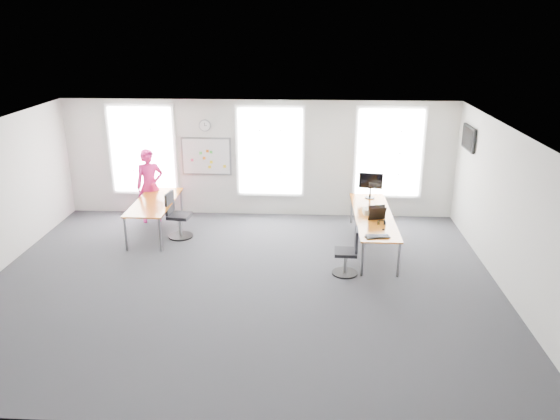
# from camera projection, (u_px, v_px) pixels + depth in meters

# --- Properties ---
(floor) EXTENTS (10.00, 10.00, 0.00)m
(floor) POSITION_uv_depth(u_px,v_px,m) (242.00, 282.00, 10.71)
(floor) COLOR #26262A
(floor) RESTS_ON ground
(ceiling) EXTENTS (10.00, 10.00, 0.00)m
(ceiling) POSITION_uv_depth(u_px,v_px,m) (238.00, 131.00, 9.71)
(ceiling) COLOR silver
(ceiling) RESTS_ON ground
(wall_back) EXTENTS (10.00, 0.00, 10.00)m
(wall_back) POSITION_uv_depth(u_px,v_px,m) (259.00, 159.00, 13.98)
(wall_back) COLOR silver
(wall_back) RESTS_ON ground
(wall_front) EXTENTS (10.00, 0.00, 10.00)m
(wall_front) POSITION_uv_depth(u_px,v_px,m) (198.00, 323.00, 6.44)
(wall_front) COLOR silver
(wall_front) RESTS_ON ground
(wall_right) EXTENTS (0.00, 10.00, 10.00)m
(wall_right) POSITION_uv_depth(u_px,v_px,m) (512.00, 215.00, 9.96)
(wall_right) COLOR silver
(wall_right) RESTS_ON ground
(window_left) EXTENTS (1.60, 0.06, 2.20)m
(window_left) POSITION_uv_depth(u_px,v_px,m) (142.00, 150.00, 14.03)
(window_left) COLOR white
(window_left) RESTS_ON wall_back
(window_mid) EXTENTS (1.60, 0.06, 2.20)m
(window_mid) POSITION_uv_depth(u_px,v_px,m) (270.00, 151.00, 13.87)
(window_mid) COLOR white
(window_mid) RESTS_ON wall_back
(window_right) EXTENTS (1.60, 0.06, 2.20)m
(window_right) POSITION_uv_depth(u_px,v_px,m) (389.00, 153.00, 13.72)
(window_right) COLOR white
(window_right) RESTS_ON wall_back
(desk_right) EXTENTS (0.84, 3.14, 0.76)m
(desk_right) POSITION_uv_depth(u_px,v_px,m) (373.00, 217.00, 12.15)
(desk_right) COLOR #B17113
(desk_right) RESTS_ON ground
(desk_left) EXTENTS (0.89, 2.23, 0.82)m
(desk_left) POSITION_uv_depth(u_px,v_px,m) (155.00, 204.00, 12.91)
(desk_left) COLOR #B17113
(desk_left) RESTS_ON ground
(chair_right) EXTENTS (0.52, 0.52, 0.98)m
(chair_right) POSITION_uv_depth(u_px,v_px,m) (348.00, 254.00, 10.93)
(chair_right) COLOR black
(chair_right) RESTS_ON ground
(chair_left) EXTENTS (0.58, 0.58, 1.09)m
(chair_left) POSITION_uv_depth(u_px,v_px,m) (177.00, 218.00, 12.80)
(chair_left) COLOR black
(chair_left) RESTS_ON ground
(person) EXTENTS (0.80, 0.68, 1.87)m
(person) POSITION_uv_depth(u_px,v_px,m) (150.00, 186.00, 13.65)
(person) COLOR #D11B6D
(person) RESTS_ON ground
(whiteboard) EXTENTS (1.20, 0.03, 0.90)m
(whiteboard) POSITION_uv_depth(u_px,v_px,m) (206.00, 156.00, 14.00)
(whiteboard) COLOR silver
(whiteboard) RESTS_ON wall_back
(wall_clock) EXTENTS (0.30, 0.04, 0.30)m
(wall_clock) POSITION_uv_depth(u_px,v_px,m) (205.00, 125.00, 13.73)
(wall_clock) COLOR gray
(wall_clock) RESTS_ON wall_back
(tv) EXTENTS (0.06, 0.90, 0.55)m
(tv) POSITION_uv_depth(u_px,v_px,m) (469.00, 138.00, 12.53)
(tv) COLOR black
(tv) RESTS_ON wall_right
(keyboard) EXTENTS (0.52, 0.28, 0.02)m
(keyboard) POSITION_uv_depth(u_px,v_px,m) (377.00, 237.00, 10.90)
(keyboard) COLOR black
(keyboard) RESTS_ON desk_right
(mouse) EXTENTS (0.10, 0.13, 0.04)m
(mouse) POSITION_uv_depth(u_px,v_px,m) (387.00, 235.00, 10.94)
(mouse) COLOR black
(mouse) RESTS_ON desk_right
(lens_cap) EXTENTS (0.08, 0.08, 0.01)m
(lens_cap) POSITION_uv_depth(u_px,v_px,m) (383.00, 230.00, 11.28)
(lens_cap) COLOR black
(lens_cap) RESTS_ON desk_right
(headphones) EXTENTS (0.17, 0.09, 0.10)m
(headphones) POSITION_uv_depth(u_px,v_px,m) (381.00, 223.00, 11.55)
(headphones) COLOR black
(headphones) RESTS_ON desk_right
(laptop_sleeve) EXTENTS (0.39, 0.29, 0.31)m
(laptop_sleeve) POSITION_uv_depth(u_px,v_px,m) (377.00, 213.00, 11.80)
(laptop_sleeve) COLOR black
(laptop_sleeve) RESTS_ON desk_right
(paper_stack) EXTENTS (0.38, 0.31, 0.12)m
(paper_stack) POSITION_uv_depth(u_px,v_px,m) (371.00, 211.00, 12.20)
(paper_stack) COLOR beige
(paper_stack) RESTS_ON desk_right
(monitor) EXTENTS (0.57, 0.23, 0.63)m
(monitor) POSITION_uv_depth(u_px,v_px,m) (371.00, 183.00, 13.13)
(monitor) COLOR black
(monitor) RESTS_ON desk_right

